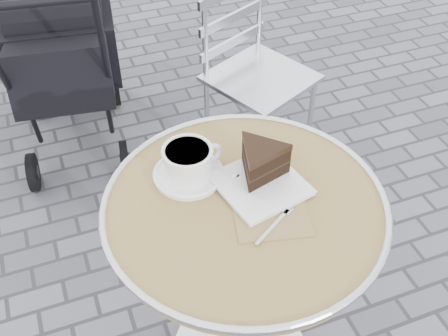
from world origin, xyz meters
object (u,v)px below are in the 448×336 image
object	(u,v)px
cafe_table	(243,246)
cake_plate_set	(261,167)
cappuccino_set	(189,165)
baby_stroller	(63,55)
bistro_chair	(246,52)

from	to	relation	value
cafe_table	cake_plate_set	distance (m)	0.23
cappuccino_set	cake_plate_set	xyz separation A→B (m)	(0.16, -0.08, 0.01)
cappuccino_set	baby_stroller	xyz separation A→B (m)	(-0.19, 1.22, -0.34)
cappuccino_set	baby_stroller	distance (m)	1.28
cafe_table	cake_plate_set	size ratio (longest dim) A/B	2.30
cafe_table	bistro_chair	xyz separation A→B (m)	(0.41, 0.97, -0.05)
bistro_chair	baby_stroller	bearing A→B (deg)	126.26
cake_plate_set	bistro_chair	size ratio (longest dim) A/B	0.38
cafe_table	cappuccino_set	distance (m)	0.27
cappuccino_set	baby_stroller	world-z (taller)	baby_stroller
cappuccino_set	bistro_chair	xyz separation A→B (m)	(0.51, 0.83, -0.25)
cafe_table	baby_stroller	size ratio (longest dim) A/B	0.75
cake_plate_set	baby_stroller	xyz separation A→B (m)	(-0.35, 1.30, -0.35)
bistro_chair	baby_stroller	distance (m)	0.80
cafe_table	cappuccino_set	bearing A→B (deg)	124.11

